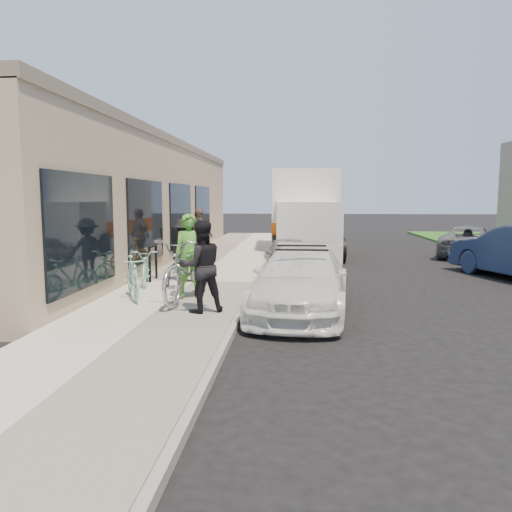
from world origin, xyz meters
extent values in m
plane|color=black|center=(0.00, 0.00, 0.00)|extent=(120.00, 120.00, 0.00)
cube|color=beige|center=(-2.00, 3.00, 0.07)|extent=(3.00, 34.00, 0.15)
cube|color=gray|center=(-0.45, 3.00, 0.07)|extent=(0.12, 34.00, 0.13)
cube|color=tan|center=(-5.25, 8.00, 2.00)|extent=(3.50, 20.00, 4.00)
cube|color=#786C5B|center=(-5.25, 8.00, 4.10)|extent=(3.60, 20.00, 0.25)
cube|color=black|center=(-3.48, 0.00, 1.60)|extent=(0.06, 3.00, 2.20)
cube|color=black|center=(-3.48, 4.00, 1.60)|extent=(0.06, 3.00, 2.20)
cube|color=black|center=(-3.48, 8.00, 1.60)|extent=(0.06, 3.00, 2.20)
cube|color=black|center=(-3.48, 12.00, 1.60)|extent=(0.06, 3.00, 2.20)
cylinder|color=black|center=(-3.03, 2.72, 0.58)|extent=(0.06, 0.06, 0.87)
cylinder|color=black|center=(-3.03, 3.30, 0.58)|extent=(0.06, 0.06, 0.87)
cylinder|color=black|center=(-3.03, 3.01, 1.02)|extent=(0.07, 0.58, 0.06)
cube|color=black|center=(-2.88, 8.34, 0.66)|extent=(0.66, 0.40, 1.01)
cube|color=black|center=(-2.97, 8.70, 0.66)|extent=(0.66, 0.40, 1.01)
cube|color=black|center=(-2.88, 8.30, 0.71)|extent=(0.52, 0.28, 0.72)
imported|color=white|center=(0.69, 0.43, 0.62)|extent=(2.16, 4.45, 1.25)
cylinder|color=black|center=(0.69, -0.04, 1.27)|extent=(0.99, 0.04, 0.04)
cylinder|color=black|center=(0.69, 0.79, 1.27)|extent=(0.99, 0.04, 0.04)
imported|color=gray|center=(0.37, 4.86, 0.55)|extent=(1.55, 3.34, 1.11)
cube|color=white|center=(0.95, 8.38, 1.04)|extent=(2.31, 2.31, 2.09)
cube|color=black|center=(0.95, 8.38, 1.48)|extent=(2.03, 0.17, 0.99)
cube|color=white|center=(0.78, 11.68, 1.70)|extent=(2.76, 4.74, 3.19)
cube|color=orange|center=(0.78, 11.68, 0.99)|extent=(2.78, 4.76, 0.60)
cylinder|color=black|center=(-0.12, 7.78, 0.44)|extent=(0.32, 0.89, 0.88)
cylinder|color=black|center=(2.07, 7.89, 0.44)|extent=(0.32, 0.89, 0.88)
cylinder|color=black|center=(-0.18, 8.99, 0.44)|extent=(0.32, 0.89, 0.88)
cylinder|color=black|center=(2.01, 9.10, 0.44)|extent=(0.32, 0.89, 0.88)
cylinder|color=black|center=(-0.39, 13.16, 0.44)|extent=(0.32, 0.89, 0.88)
cylinder|color=black|center=(1.80, 13.27, 0.44)|extent=(0.32, 0.89, 0.88)
imported|color=#5D6062|center=(7.04, 10.24, 0.58)|extent=(3.25, 4.61, 1.17)
imported|color=#B4B4B6|center=(-1.60, 0.65, 0.79)|extent=(1.19, 2.54, 1.28)
imported|color=#4A9732|center=(-1.63, 0.94, 1.03)|extent=(0.72, 0.55, 1.75)
imported|color=black|center=(-1.14, -0.34, 0.99)|extent=(1.02, 0.93, 1.69)
imported|color=#95DFC3|center=(-2.78, 0.70, 0.59)|extent=(1.03, 1.50, 0.88)
imported|color=#95DFC3|center=(-3.04, 2.48, 0.57)|extent=(0.92, 1.70, 0.85)
imported|color=gold|center=(-2.70, 4.71, 0.60)|extent=(1.07, 1.53, 0.90)
imported|color=black|center=(-2.20, 2.95, 0.93)|extent=(1.15, 1.09, 1.57)
imported|color=brown|center=(-2.51, 6.21, 1.03)|extent=(1.04, 1.02, 1.75)
camera|label=1|loc=(0.62, -9.20, 2.24)|focal=35.00mm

